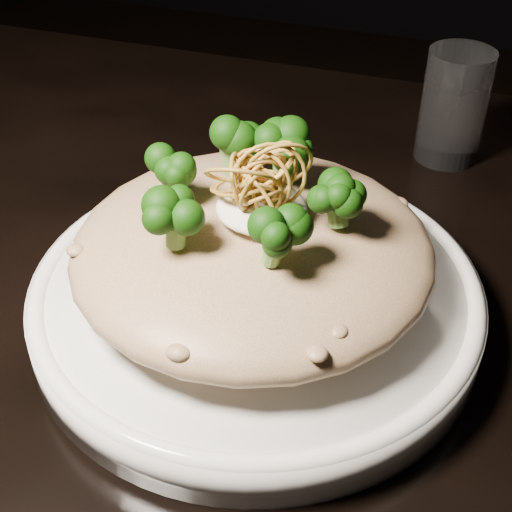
% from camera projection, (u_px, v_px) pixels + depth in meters
% --- Properties ---
extents(table, '(1.10, 0.80, 0.75)m').
position_uv_depth(table, '(304.00, 370.00, 0.59)').
color(table, black).
rests_on(table, ground).
extents(plate, '(0.31, 0.31, 0.03)m').
position_uv_depth(plate, '(256.00, 299.00, 0.51)').
color(plate, white).
rests_on(plate, table).
extents(risotto, '(0.25, 0.25, 0.05)m').
position_uv_depth(risotto, '(253.00, 248.00, 0.48)').
color(risotto, brown).
rests_on(risotto, plate).
extents(broccoli, '(0.13, 0.13, 0.05)m').
position_uv_depth(broccoli, '(251.00, 182.00, 0.45)').
color(broccoli, black).
rests_on(broccoli, risotto).
extents(cheese, '(0.06, 0.06, 0.02)m').
position_uv_depth(cheese, '(262.00, 208.00, 0.46)').
color(cheese, white).
rests_on(cheese, risotto).
extents(shallots, '(0.05, 0.05, 0.04)m').
position_uv_depth(shallots, '(255.00, 174.00, 0.44)').
color(shallots, '#94641F').
rests_on(shallots, cheese).
extents(drinking_glass, '(0.06, 0.06, 0.11)m').
position_uv_depth(drinking_glass, '(454.00, 106.00, 0.66)').
color(drinking_glass, silver).
rests_on(drinking_glass, table).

